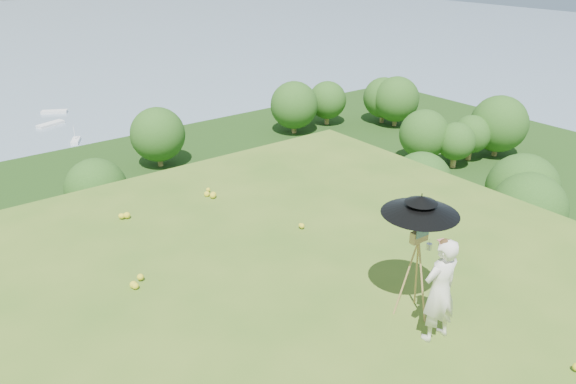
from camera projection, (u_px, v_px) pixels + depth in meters
ground at (280, 345)px, 7.78m from camera, size 14.00×14.00×0.00m
wildflowers at (270, 333)px, 7.94m from camera, size 10.00×10.50×0.12m
painter at (440, 290)px, 7.62m from camera, size 0.61×0.43×1.58m
field_easel at (415, 269)px, 8.16m from camera, size 0.59×0.59×1.52m
sun_umbrella at (420, 217)px, 7.84m from camera, size 1.18×1.18×0.71m
painter_cap at (446, 242)px, 7.32m from camera, size 0.22×0.25×0.10m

